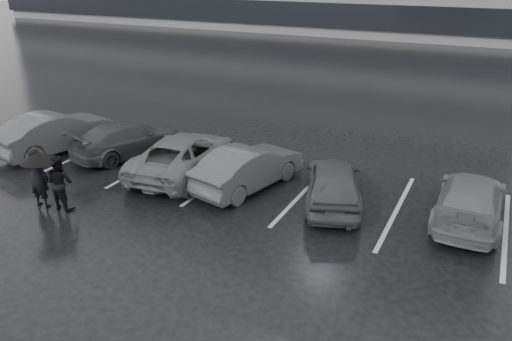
{
  "coord_description": "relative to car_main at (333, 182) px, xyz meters",
  "views": [
    {
      "loc": [
        5.4,
        -10.51,
        6.45
      ],
      "look_at": [
        -0.29,
        1.0,
        1.1
      ],
      "focal_mm": 35.0,
      "sensor_mm": 36.0,
      "label": 1
    }
  ],
  "objects": [
    {
      "name": "car_east",
      "position": [
        3.61,
        0.64,
        -0.05
      ],
      "size": [
        1.69,
        4.16,
        1.21
      ],
      "primitive_type": "imported",
      "rotation": [
        0.0,
        0.0,
        3.14
      ],
      "color": "#48484A",
      "rests_on": "ground"
    },
    {
      "name": "ground",
      "position": [
        -1.61,
        -2.14,
        -0.65
      ],
      "size": [
        160.0,
        160.0,
        0.0
      ],
      "primitive_type": "plane",
      "color": "black",
      "rests_on": "ground"
    },
    {
      "name": "car_west_c",
      "position": [
        -7.88,
        0.57,
        -0.04
      ],
      "size": [
        2.9,
        4.53,
        1.22
      ],
      "primitive_type": "imported",
      "rotation": [
        0.0,
        0.0,
        2.83
      ],
      "color": "black",
      "rests_on": "ground"
    },
    {
      "name": "pedestrian_left",
      "position": [
        -7.37,
        -3.86,
        0.23
      ],
      "size": [
        0.68,
        0.48,
        1.76
      ],
      "primitive_type": "imported",
      "rotation": [
        0.0,
        0.0,
        3.23
      ],
      "color": "black",
      "rests_on": "ground"
    },
    {
      "name": "car_west_b",
      "position": [
        -5.08,
        -0.02,
        0.0
      ],
      "size": [
        2.71,
        4.95,
        1.31
      ],
      "primitive_type": "imported",
      "rotation": [
        0.0,
        0.0,
        3.26
      ],
      "color": "#48484A",
      "rests_on": "ground"
    },
    {
      "name": "car_main",
      "position": [
        0.0,
        0.0,
        0.0
      ],
      "size": [
        2.73,
        4.12,
        1.3
      ],
      "primitive_type": "imported",
      "rotation": [
        0.0,
        0.0,
        3.48
      ],
      "color": "black",
      "rests_on": "ground"
    },
    {
      "name": "car_west_a",
      "position": [
        -2.69,
        -0.05,
        0.01
      ],
      "size": [
        2.27,
        4.22,
        1.32
      ],
      "primitive_type": "imported",
      "rotation": [
        0.0,
        0.0,
        2.91
      ],
      "color": "#2C2C2E",
      "rests_on": "ground"
    },
    {
      "name": "stall_stripes",
      "position": [
        -2.41,
        0.36,
        -0.65
      ],
      "size": [
        19.72,
        5.0,
        0.0
      ],
      "color": "#B2B2B4",
      "rests_on": "ground"
    },
    {
      "name": "car_west_d",
      "position": [
        -10.53,
        -0.29,
        0.07
      ],
      "size": [
        2.34,
        4.6,
        1.45
      ],
      "primitive_type": "imported",
      "rotation": [
        0.0,
        0.0,
        2.95
      ],
      "color": "#2C2C2E",
      "rests_on": "ground"
    },
    {
      "name": "umbrella",
      "position": [
        -7.11,
        -3.94,
        0.93
      ],
      "size": [
        1.03,
        1.03,
        1.74
      ],
      "color": "black",
      "rests_on": "ground"
    },
    {
      "name": "pedestrian_right",
      "position": [
        -6.74,
        -3.69,
        0.14
      ],
      "size": [
        0.77,
        0.6,
        1.59
      ],
      "primitive_type": "imported",
      "rotation": [
        0.0,
        0.0,
        3.14
      ],
      "color": "black",
      "rests_on": "ground"
    }
  ]
}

